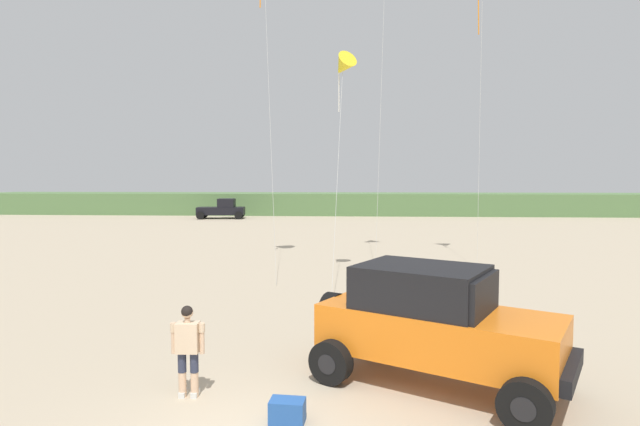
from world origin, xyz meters
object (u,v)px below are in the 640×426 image
Objects in this scene: jeep at (435,322)px; kite_green_box at (343,67)px; person_watching at (188,346)px; distant_pickup at (222,209)px; cooler_box at (287,411)px.

jeep is 12.78m from kite_green_box.
distant_pickup reaches higher than person_watching.
kite_green_box is (2.54, 11.31, 7.33)m from person_watching.
person_watching is (-4.50, -0.85, -0.26)m from jeep.
jeep is at bearing -70.13° from distant_pickup.
person_watching is 0.19× the size of kite_green_box.
cooler_box is (-2.60, -1.70, -1.01)m from jeep.
jeep is 3.27m from cooler_box.
cooler_box is at bearing -146.77° from jeep.
distant_pickup is (-14.43, 39.93, -0.26)m from jeep.
person_watching is 41.97m from distant_pickup.
kite_green_box is (12.47, -29.47, 7.33)m from distant_pickup.
distant_pickup reaches higher than cooler_box.
distant_pickup is at bearing 109.96° from cooler_box.
cooler_box is at bearing -93.01° from kite_green_box.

